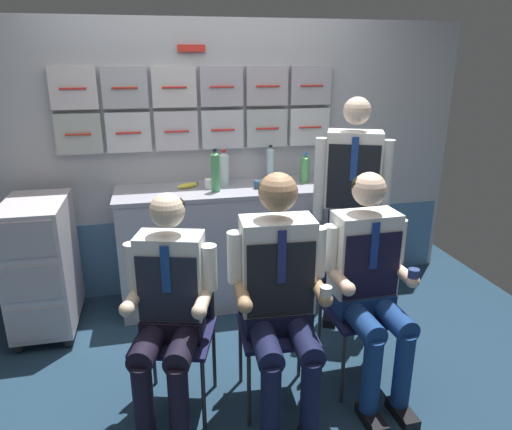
% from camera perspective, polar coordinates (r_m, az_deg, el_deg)
% --- Properties ---
extents(ground, '(4.80, 4.80, 0.04)m').
position_cam_1_polar(ground, '(3.00, -1.96, -20.40)').
color(ground, '#1C3447').
extents(galley_bulkhead, '(4.20, 0.14, 2.15)m').
position_cam_1_polar(galley_bulkhead, '(3.77, -6.05, 6.53)').
color(galley_bulkhead, '#B4B5BC').
rests_on(galley_bulkhead, ground).
extents(galley_counter, '(1.61, 0.53, 0.93)m').
position_cam_1_polar(galley_counter, '(3.69, -3.87, -3.69)').
color(galley_counter, '#A9A9B8').
rests_on(galley_counter, ground).
extents(service_trolley, '(0.40, 0.65, 0.96)m').
position_cam_1_polar(service_trolley, '(3.58, -24.64, -5.40)').
color(service_trolley, black).
rests_on(service_trolley, ground).
extents(folding_chair_left, '(0.49, 0.49, 0.87)m').
position_cam_1_polar(folding_chair_left, '(2.65, -9.55, -11.73)').
color(folding_chair_left, '#2D2D33').
rests_on(folding_chair_left, ground).
extents(crew_member_left, '(0.49, 0.64, 1.24)m').
position_cam_1_polar(crew_member_left, '(2.44, -10.60, -10.70)').
color(crew_member_left, black).
rests_on(crew_member_left, ground).
extents(folding_chair_right, '(0.42, 0.43, 0.87)m').
position_cam_1_polar(folding_chair_right, '(2.67, 2.15, -11.19)').
color(folding_chair_right, '#2D2D33').
rests_on(folding_chair_right, ground).
extents(crew_member_right, '(0.52, 0.65, 1.33)m').
position_cam_1_polar(crew_member_right, '(2.44, 2.93, -8.79)').
color(crew_member_right, black).
rests_on(crew_member_right, ground).
extents(folding_chair_by_counter, '(0.41, 0.42, 0.87)m').
position_cam_1_polar(folding_chair_by_counter, '(2.89, 11.95, -9.11)').
color(folding_chair_by_counter, '#2D2D33').
rests_on(folding_chair_by_counter, ground).
extents(crew_member_by_counter, '(0.50, 0.62, 1.29)m').
position_cam_1_polar(crew_member_by_counter, '(2.69, 13.70, -7.29)').
color(crew_member_by_counter, black).
rests_on(crew_member_by_counter, ground).
extents(crew_member_standing, '(0.49, 0.36, 1.63)m').
position_cam_1_polar(crew_member_standing, '(3.28, 11.55, 2.19)').
color(crew_member_standing, black).
rests_on(crew_member_standing, ground).
extents(water_bottle_clear, '(0.08, 0.08, 0.27)m').
position_cam_1_polar(water_bottle_clear, '(3.62, -3.93, 5.73)').
color(water_bottle_clear, silver).
rests_on(water_bottle_clear, galley_counter).
extents(water_bottle_short, '(0.06, 0.06, 0.32)m').
position_cam_1_polar(water_bottle_short, '(3.42, -4.98, 5.32)').
color(water_bottle_short, '#4B975D').
rests_on(water_bottle_short, galley_counter).
extents(sparkling_bottle_green, '(0.06, 0.06, 0.29)m').
position_cam_1_polar(sparkling_bottle_green, '(3.73, 1.77, 6.25)').
color(sparkling_bottle_green, silver).
rests_on(sparkling_bottle_green, galley_counter).
extents(water_bottle_tall, '(0.07, 0.07, 0.23)m').
position_cam_1_polar(water_bottle_tall, '(3.70, 5.98, 5.67)').
color(water_bottle_tall, '#4E9C58').
rests_on(water_bottle_tall, galley_counter).
extents(coffee_cup_white, '(0.07, 0.07, 0.07)m').
position_cam_1_polar(coffee_cup_white, '(3.53, -5.74, 3.84)').
color(coffee_cup_white, white).
rests_on(coffee_cup_white, galley_counter).
extents(paper_cup_blue, '(0.06, 0.06, 0.06)m').
position_cam_1_polar(paper_cup_blue, '(3.52, 0.24, 3.78)').
color(paper_cup_blue, navy).
rests_on(paper_cup_blue, galley_counter).
extents(snack_banana, '(0.17, 0.10, 0.04)m').
position_cam_1_polar(snack_banana, '(3.56, -8.34, 3.57)').
color(snack_banana, yellow).
rests_on(snack_banana, galley_counter).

